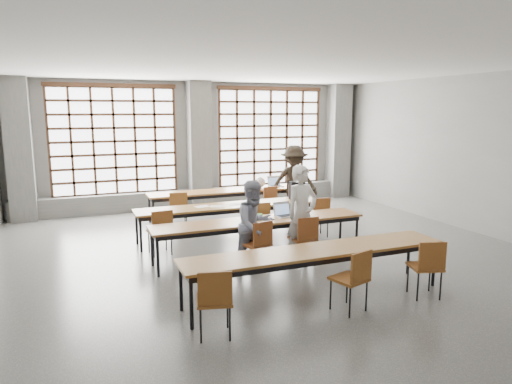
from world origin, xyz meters
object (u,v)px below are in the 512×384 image
Objects in this scene: plastic_bag at (260,182)px; red_pouch at (214,296)px; desk_row_a at (228,193)px; chair_back_mid at (268,200)px; chair_mid_left at (161,228)px; chair_front_left at (259,240)px; chair_near_left at (215,296)px; laptop_front at (284,213)px; desk_row_b at (230,208)px; chair_near_right at (428,263)px; chair_front_right at (305,235)px; chair_back_left at (178,207)px; mouse at (306,214)px; desk_row_c at (260,223)px; desk_row_d at (316,254)px; chair_near_mid at (354,274)px; student_back at (294,182)px; backpack at (297,190)px; laptop_back at (275,184)px; student_male at (302,214)px; chair_back_right at (295,197)px; phone at (271,220)px; green_box at (256,217)px; student_female at (255,225)px; chair_mid_right at (319,213)px; chair_mid_centre at (259,218)px.

plastic_bag reaches higher than red_pouch.
chair_back_mid reaches higher than desk_row_a.
chair_mid_left is 2.02m from chair_front_left.
red_pouch is (-2.10, -5.77, -0.16)m from desk_row_a.
laptop_front is (2.20, 2.73, 0.25)m from chair_near_left.
chair_front_left is (-0.21, -2.10, -0.13)m from desk_row_b.
chair_front_left is 1.00× the size of chair_near_right.
desk_row_b is at bearing -106.94° from desk_row_a.
chair_front_right is 2.22× the size of laptop_front.
mouse is (1.89, -2.63, 0.21)m from chair_back_left.
chair_near_right is at bearing -59.48° from desk_row_c.
desk_row_d reaches higher than red_pouch.
student_back reaches higher than chair_near_mid.
student_back reaches higher than chair_front_left.
laptop_back is at bearing 84.61° from backpack.
desk_row_a is 6.23m from chair_near_left.
desk_row_b is at bearing 96.75° from student_male.
chair_near_left is at bearing -128.86° from laptop_front.
chair_near_mid is 0.50× the size of student_male.
desk_row_d is at bearing -113.32° from chair_back_right.
chair_back_right is at bearing 54.69° from chair_near_left.
phone is (-0.77, -0.08, -0.01)m from mouse.
student_male is 7.05× the size of green_box.
student_male is (0.13, -3.74, 0.22)m from desk_row_a.
student_male is at bearing -101.48° from plastic_bag.
red_pouch is at bearing -139.97° from student_female.
chair_near_mid is at bearing -74.13° from chair_front_left.
student_female reaches higher than phone.
laptop_front reaches higher than chair_mid_right.
mouse is at bearing 44.27° from red_pouch.
plastic_bag is at bearing 78.90° from chair_front_right.
desk_row_a is at bearing 125.34° from backpack.
laptop_back is at bearing 61.49° from desk_row_c.
plastic_bag reaches higher than chair_front_right.
chair_back_mid is 1.00× the size of chair_back_right.
desk_row_d is at bearing -104.86° from chair_back_mid.
chair_mid_left and chair_near_right have the same top height.
chair_near_left reaches higher than mouse.
chair_near_left is 3.12m from phone.
student_back reaches higher than laptop_back.
red_pouch is at bearing -120.40° from laptop_back.
phone is (1.84, -0.94, 0.20)m from chair_mid_left.
desk_row_c is 0.22m from phone.
chair_mid_centre is 1.00× the size of chair_mid_right.
student_male reaches higher than red_pouch.
desk_row_b is at bearing 124.30° from mouse.
desk_row_b is 1.59m from phone.
chair_mid_left is at bearing 137.29° from student_male.
chair_mid_right is (0.44, -1.76, 0.00)m from chair_back_mid.
chair_near_left is 5.24m from backpack.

